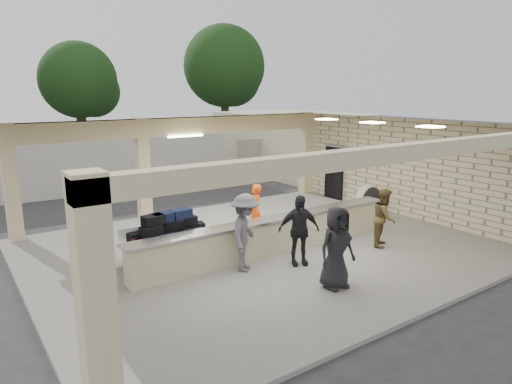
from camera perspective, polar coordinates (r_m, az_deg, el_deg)
ground at (r=12.94m, az=0.60°, el=-7.39°), size 120.00×120.00×0.00m
pavilion at (r=13.19m, az=-0.32°, el=-0.89°), size 12.01×10.00×3.55m
baggage_counter at (r=12.36m, az=1.96°, el=-5.48°), size 8.20×0.58×0.98m
luggage_cart at (r=11.90m, az=-10.95°, el=-5.17°), size 2.31×1.48×1.32m
drum_fan at (r=16.95m, az=13.94°, el=-0.70°), size 0.93×0.50×1.00m
baggage_handler at (r=13.53m, az=-0.12°, el=-2.42°), size 0.63×0.67×1.64m
passenger_a at (r=13.35m, az=15.73°, el=-3.08°), size 0.86×0.73×1.65m
passenger_b at (r=11.50m, az=5.37°, el=-4.76°), size 1.12×0.78×1.80m
passenger_c at (r=11.07m, az=-1.38°, el=-5.09°), size 1.20×1.17×1.92m
passenger_d at (r=10.28m, az=10.03°, el=-6.85°), size 0.93×0.43×1.86m
car_white_a at (r=28.75m, az=0.24°, el=5.07°), size 5.23×3.92×1.35m
car_white_b at (r=31.71m, az=6.06°, el=5.89°), size 5.11×2.36×1.56m
car_dark at (r=28.43m, az=-6.57°, el=5.09°), size 4.69×1.88×1.53m
container_white at (r=21.94m, az=-20.61°, el=3.84°), size 13.05×3.35×2.80m
fence at (r=26.36m, az=8.73°, el=5.07°), size 12.06×0.06×2.03m
tree_mid at (r=37.26m, az=-20.89°, el=12.58°), size 6.00×5.60×8.00m
tree_right at (r=41.10m, az=-3.70°, el=15.02°), size 7.20×7.00×10.00m
adjacent_building at (r=26.04m, az=4.84°, el=6.29°), size 6.00×8.00×3.20m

